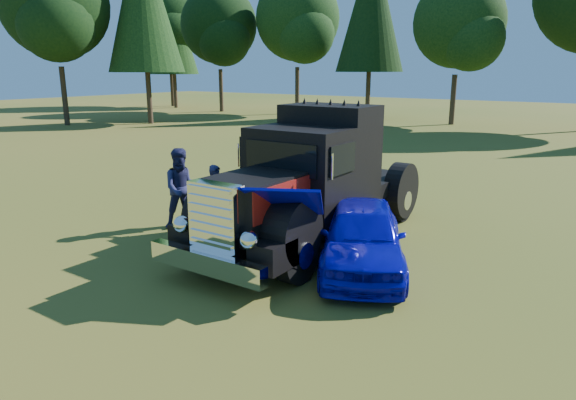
# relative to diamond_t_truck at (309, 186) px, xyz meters

# --- Properties ---
(ground) EXTENTS (120.00, 120.00, 0.00)m
(ground) POSITION_rel_diamond_t_truck_xyz_m (-1.19, -2.39, -1.28)
(ground) COLOR #395017
(ground) RESTS_ON ground
(treeline) EXTENTS (75.65, 24.93, 13.84)m
(treeline) POSITION_rel_diamond_t_truck_xyz_m (-7.80, 25.52, 6.51)
(treeline) COLOR #2D2116
(treeline) RESTS_ON ground
(diamond_t_truck) EXTENTS (3.38, 7.16, 3.00)m
(diamond_t_truck) POSITION_rel_diamond_t_truck_xyz_m (0.00, 0.00, 0.00)
(diamond_t_truck) COLOR black
(diamond_t_truck) RESTS_ON ground
(hotrod_coupe) EXTENTS (3.14, 4.30, 1.89)m
(hotrod_coupe) POSITION_rel_diamond_t_truck_xyz_m (1.70, -0.78, -0.61)
(hotrod_coupe) COLOR #082CBA
(hotrod_coupe) RESTS_ON ground
(spectator_near) EXTENTS (0.45, 0.62, 1.57)m
(spectator_near) POSITION_rel_diamond_t_truck_xyz_m (-2.36, -0.42, -0.49)
(spectator_near) COLOR #1F2949
(spectator_near) RESTS_ON ground
(spectator_far) EXTENTS (1.15, 1.20, 1.95)m
(spectator_far) POSITION_rel_diamond_t_truck_xyz_m (-3.11, -0.81, -0.30)
(spectator_far) COLOR #1D1F44
(spectator_far) RESTS_ON ground
(distant_teal_car) EXTENTS (1.89, 3.80, 1.20)m
(distant_teal_car) POSITION_rel_diamond_t_truck_xyz_m (-14.21, 22.23, -0.68)
(distant_teal_car) COLOR #0B3243
(distant_teal_car) RESTS_ON ground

